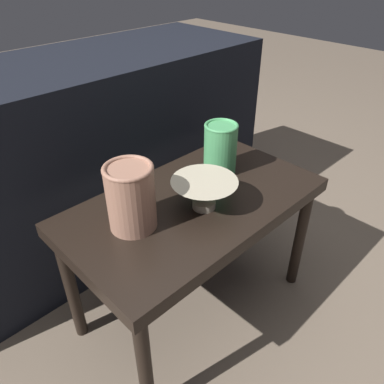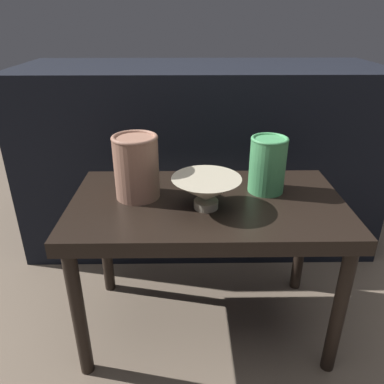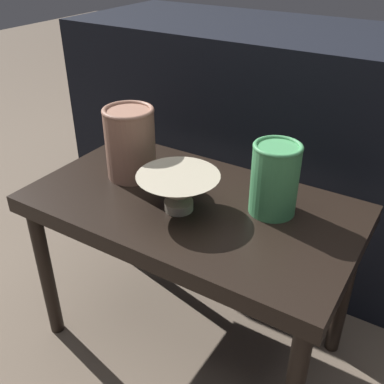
# 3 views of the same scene
# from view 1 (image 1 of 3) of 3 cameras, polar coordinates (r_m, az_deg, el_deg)

# --- Properties ---
(ground_plane) EXTENTS (8.00, 8.00, 0.00)m
(ground_plane) POSITION_cam_1_polar(r_m,az_deg,el_deg) (1.34, 0.31, -16.61)
(ground_plane) COLOR #6B5B4C
(table) EXTENTS (0.74, 0.41, 0.44)m
(table) POSITION_cam_1_polar(r_m,az_deg,el_deg) (1.07, 0.37, -3.42)
(table) COLOR black
(table) RESTS_ON ground_plane
(couch_backdrop) EXTENTS (1.37, 0.50, 0.72)m
(couch_backdrop) POSITION_cam_1_polar(r_m,az_deg,el_deg) (1.48, -15.16, 5.36)
(couch_backdrop) COLOR black
(couch_backdrop) RESTS_ON ground_plane
(bowl) EXTENTS (0.18, 0.18, 0.08)m
(bowl) POSITION_cam_1_polar(r_m,az_deg,el_deg) (0.99, 1.87, 0.08)
(bowl) COLOR #B2A88E
(bowl) RESTS_ON table
(vase_textured_left) EXTENTS (0.12, 0.12, 0.17)m
(vase_textured_left) POSITION_cam_1_polar(r_m,az_deg,el_deg) (0.91, -9.31, -0.64)
(vase_textured_left) COLOR #996B56
(vase_textured_left) RESTS_ON table
(vase_colorful_right) EXTENTS (0.10, 0.10, 0.16)m
(vase_colorful_right) POSITION_cam_1_polar(r_m,az_deg,el_deg) (1.14, 4.35, 6.77)
(vase_colorful_right) COLOR #47995B
(vase_colorful_right) RESTS_ON table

